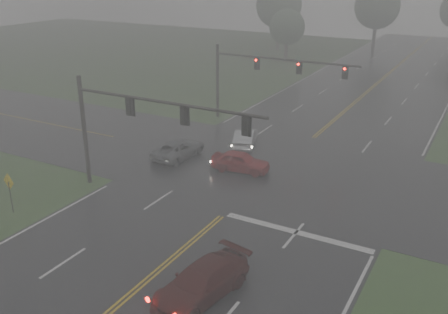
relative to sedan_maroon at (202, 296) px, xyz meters
The scene contains 13 objects.
main_road 13.24m from the sedan_maroon, 102.51° to the left, with size 18.00×160.00×0.02m, color black.
cross_street 15.20m from the sedan_maroon, 100.87° to the left, with size 120.00×14.00×0.02m, color black.
stop_bar 7.51m from the sedan_maroon, 77.44° to the left, with size 8.50×0.50×0.01m, color #BCBCBC.
sedan_maroon is the anchor object (origin of this frame).
sedan_red 14.46m from the sedan_maroon, 110.33° to the left, with size 1.68×4.18×1.42m, color maroon.
sedan_silver 19.64m from the sedan_maroon, 111.00° to the left, with size 1.52×4.35×1.43m, color #A5A7AC.
car_grey 17.14m from the sedan_maroon, 127.16° to the left, with size 2.18×4.74×1.32m, color #4F5256.
signal_gantry_near 12.48m from the sedan_maroon, 142.53° to the left, with size 13.11×0.32×7.28m.
signal_gantry_far 26.48m from the sedan_maroon, 109.90° to the left, with size 13.40×0.35×6.88m.
sign_diamond_west 14.16m from the sedan_maroon, behind, with size 1.04×0.21×2.52m.
tree_nw_a 57.35m from the sedan_maroon, 108.62° to the left, with size 5.21×5.21×7.65m.
tree_n_mid 71.85m from the sedan_maroon, 97.49° to the left, with size 7.34×7.34×10.77m.
tree_nw_b 67.99m from the sedan_maroon, 110.40° to the left, with size 7.49×7.49×11.01m.
Camera 1 is at (12.63, -8.56, 13.89)m, focal length 40.00 mm.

